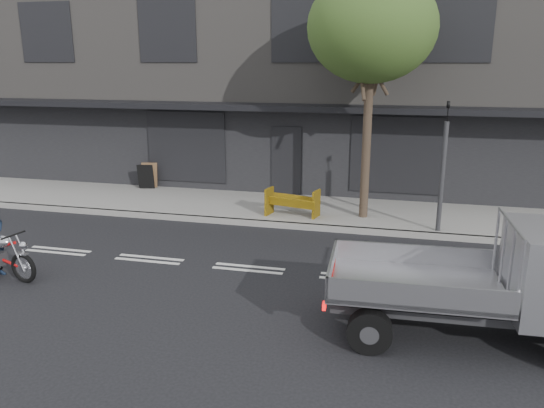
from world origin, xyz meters
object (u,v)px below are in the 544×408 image
at_px(traffic_light_pole, 442,175).
at_px(sandwich_board, 146,177).
at_px(street_tree, 372,28).
at_px(flatbed_ute, 536,276).
at_px(construction_barrier, 291,204).

bearing_deg(traffic_light_pole, sandwich_board, 165.45).
distance_m(street_tree, flatbed_ute, 8.06).
height_order(street_tree, flatbed_ute, street_tree).
bearing_deg(traffic_light_pole, street_tree, 156.97).
distance_m(street_tree, traffic_light_pole, 4.23).
distance_m(traffic_light_pole, sandwich_board, 9.94).
bearing_deg(sandwich_board, flatbed_ute, -47.85).
bearing_deg(flatbed_ute, construction_barrier, 130.00).
xyz_separation_m(traffic_light_pole, sandwich_board, (-9.56, 2.48, -1.07)).
relative_size(construction_barrier, sandwich_board, 1.69).
bearing_deg(flatbed_ute, street_tree, 114.23).
height_order(flatbed_ute, construction_barrier, flatbed_ute).
xyz_separation_m(street_tree, flatbed_ute, (3.10, -6.20, -4.10)).
relative_size(flatbed_ute, construction_barrier, 3.07).
relative_size(street_tree, construction_barrier, 4.59).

